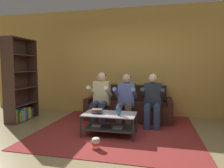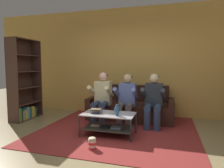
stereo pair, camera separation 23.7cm
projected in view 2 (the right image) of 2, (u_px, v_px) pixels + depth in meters
ground at (102, 149)px, 3.24m from camera, size 16.80×16.80×0.00m
back_partition at (132, 62)px, 5.46m from camera, size 8.40×0.12×2.90m
couch at (131, 108)px, 5.04m from camera, size 2.10×0.87×0.84m
person_seated_left at (102, 96)px, 4.68m from camera, size 0.50×0.58×1.19m
person_seated_middle at (127, 97)px, 4.52m from camera, size 0.50×0.58×1.15m
person_seated_right at (153, 98)px, 4.35m from camera, size 0.50×0.58×1.16m
coffee_table at (108, 121)px, 3.85m from camera, size 1.01×0.57×0.43m
area_rug at (120, 127)px, 4.35m from camera, size 3.17×3.24×0.01m
vase at (117, 110)px, 3.68m from camera, size 0.10×0.10×0.20m
book_stack at (96, 111)px, 3.87m from camera, size 0.23×0.19×0.09m
bookshelf at (24, 89)px, 5.01m from camera, size 0.32×0.90×2.00m
popcorn_tub at (92, 143)px, 3.20m from camera, size 0.13×0.13×0.20m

